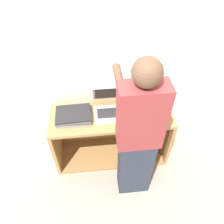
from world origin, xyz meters
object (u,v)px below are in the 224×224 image
at_px(laptop_open, 111,107).
at_px(person, 138,139).
at_px(laptop_stack_left, 74,115).
at_px(laptop_stack_right, 148,109).

bearing_deg(laptop_open, person, -69.52).
relative_size(laptop_stack_left, person, 0.23).
height_order(laptop_open, person, person).
relative_size(laptop_stack_right, person, 0.23).
distance_m(laptop_stack_left, person, 0.78).
bearing_deg(laptop_open, laptop_stack_right, -9.63).
distance_m(laptop_stack_right, person, 0.52).
distance_m(laptop_open, laptop_stack_left, 0.42).
xyz_separation_m(laptop_open, laptop_stack_left, (-0.41, -0.07, -0.02)).
xyz_separation_m(laptop_stack_left, laptop_stack_right, (0.82, -0.00, 0.02)).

